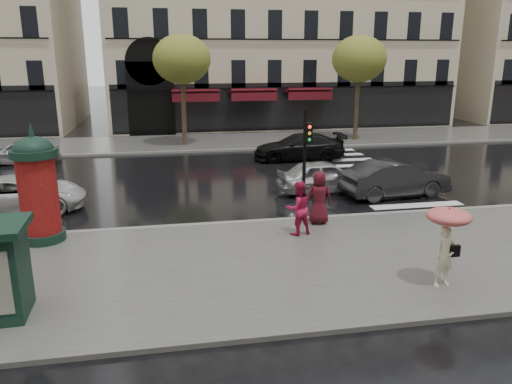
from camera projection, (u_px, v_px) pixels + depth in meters
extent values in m
plane|color=black|center=(288.00, 258.00, 13.91)|extent=(160.00, 160.00, 0.00)
cube|color=#474744|center=(292.00, 263.00, 13.42)|extent=(90.00, 7.00, 0.12)
cube|color=#474744|center=(216.00, 142.00, 31.90)|extent=(90.00, 6.00, 0.12)
cube|color=slate|center=(266.00, 222.00, 16.74)|extent=(90.00, 0.25, 0.14)
cube|color=slate|center=(221.00, 150.00, 29.05)|extent=(90.00, 0.25, 0.14)
cube|color=silver|center=(360.00, 172.00, 24.06)|extent=(3.60, 11.75, 0.01)
cylinder|color=#38281C|center=(184.00, 104.00, 29.92)|extent=(0.28, 0.28, 5.20)
ellipsoid|color=#486821|center=(182.00, 59.00, 29.22)|extent=(3.40, 3.40, 2.89)
cylinder|color=#38281C|center=(357.00, 101.00, 31.85)|extent=(0.28, 0.28, 5.20)
ellipsoid|color=#486821|center=(359.00, 59.00, 31.15)|extent=(3.40, 3.40, 2.89)
imported|color=#F7F0CC|center=(445.00, 256.00, 11.82)|extent=(0.60, 0.44, 1.50)
cylinder|color=black|center=(447.00, 237.00, 11.69)|extent=(0.02, 0.02, 0.95)
ellipsoid|color=#CC2641|center=(449.00, 216.00, 11.55)|extent=(1.04, 1.04, 0.36)
cone|color=black|center=(450.00, 208.00, 11.50)|extent=(0.04, 0.04, 0.08)
cube|color=black|center=(455.00, 251.00, 11.76)|extent=(0.22, 0.10, 0.28)
imported|color=#B21640|center=(298.00, 208.00, 15.21)|extent=(0.95, 0.82, 1.68)
imported|color=#460E17|center=(319.00, 198.00, 16.21)|extent=(0.90, 0.64, 1.75)
cylinder|color=black|center=(44.00, 236.00, 14.90)|extent=(1.28, 1.28, 0.27)
cylinder|color=maroon|center=(39.00, 195.00, 14.56)|extent=(1.09, 1.09, 2.28)
cylinder|color=black|center=(34.00, 153.00, 14.23)|extent=(1.31, 1.31, 0.23)
ellipsoid|color=black|center=(33.00, 150.00, 14.21)|extent=(1.13, 1.13, 0.79)
cone|color=black|center=(31.00, 129.00, 14.05)|extent=(0.18, 0.18, 0.41)
cylinder|color=black|center=(304.00, 166.00, 16.25)|extent=(0.11, 0.11, 3.71)
cube|color=black|center=(308.00, 133.00, 15.77)|extent=(0.26, 0.21, 0.65)
imported|color=silver|center=(325.00, 176.00, 20.39)|extent=(4.05, 1.93, 1.34)
imported|color=black|center=(395.00, 178.00, 19.81)|extent=(4.53, 2.07, 1.44)
imported|color=silver|center=(17.00, 194.00, 17.81)|extent=(4.88, 2.59, 1.31)
imported|color=black|center=(299.00, 147.00, 26.66)|extent=(4.92, 2.20, 1.40)
imported|color=silver|center=(20.00, 152.00, 25.56)|extent=(3.88, 1.89, 1.27)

